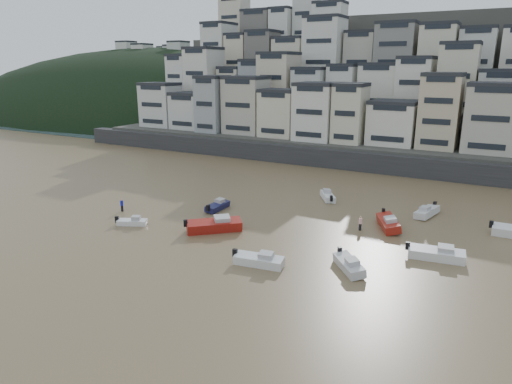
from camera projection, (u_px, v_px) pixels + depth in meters
The scene contains 16 objects.
ground at pixel (5, 332), 33.73m from camera, with size 400.00×400.00×0.00m, color brown.
sea_strip at pixel (156, 108), 207.03m from camera, with size 340.00×340.00×0.00m, color #435960.
harbor_wall at pixel (372, 162), 83.51m from camera, with size 140.00×3.00×3.50m, color #38383A.
hillside at pixel (438, 90), 111.92m from camera, with size 141.04×66.00×50.00m.
headland at pixel (168, 111), 191.64m from camera, with size 216.00×135.00×53.33m.
boat_a at pixel (259, 258), 44.63m from camera, with size 5.39×1.76×1.47m, color white, non-canonical shape.
boat_b at pixel (349, 263), 43.62m from camera, with size 5.22×1.71×1.42m, color silver, non-canonical shape.
boat_c at pixel (214, 223), 53.75m from camera, with size 7.06×2.31×1.93m, color maroon, non-canonical shape.
boat_d at pixel (437, 252), 45.96m from camera, with size 5.93×1.94×1.62m, color white, non-canonical shape.
boat_e at pixel (388, 222), 54.78m from camera, with size 6.14×2.01×1.67m, color maroon, non-canonical shape.
boat_f at pixel (217, 205), 61.87m from camera, with size 4.74×1.55×1.29m, color #161845, non-canonical shape.
boat_h at pixel (328, 195), 66.48m from camera, with size 4.96×1.62×1.35m, color white, non-canonical shape.
boat_i at pixel (427, 210), 59.24m from camera, with size 5.44×1.78×1.48m, color silver, non-canonical shape.
boat_j at pixel (132, 221), 55.92m from camera, with size 3.94×1.29×1.07m, color white, non-canonical shape.
person_blue at pixel (122, 205), 61.07m from camera, with size 0.44×0.44×1.74m, color #181DB5, non-canonical shape.
person_pink at pixel (360, 223), 54.09m from camera, with size 0.44×0.44×1.74m, color #F9AFB4, non-canonical shape.
Camera 1 is at (30.60, -17.07, 19.08)m, focal length 32.00 mm.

